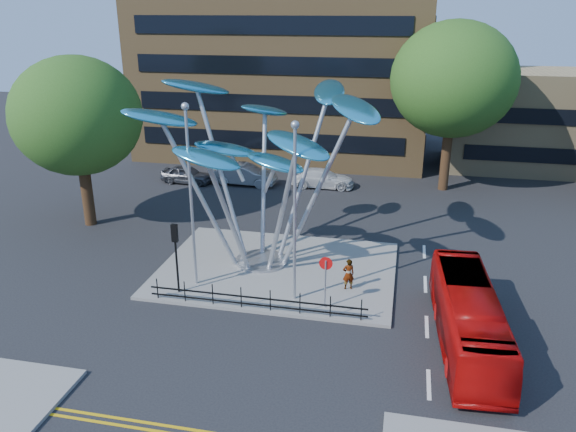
% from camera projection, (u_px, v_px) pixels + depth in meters
% --- Properties ---
extents(ground, '(120.00, 120.00, 0.00)m').
position_uv_depth(ground, '(268.00, 334.00, 23.45)').
color(ground, black).
rests_on(ground, ground).
extents(traffic_island, '(12.00, 9.00, 0.15)m').
position_uv_depth(traffic_island, '(277.00, 269.00, 29.12)').
color(traffic_island, slate).
rests_on(traffic_island, ground).
extents(low_building_near, '(15.00, 8.00, 8.00)m').
position_uv_depth(low_building_near, '(543.00, 120.00, 46.39)').
color(low_building_near, tan).
rests_on(low_building_near, ground).
extents(tree_right, '(8.80, 8.80, 12.11)m').
position_uv_depth(tree_right, '(454.00, 80.00, 39.21)').
color(tree_right, black).
rests_on(tree_right, ground).
extents(tree_left, '(7.60, 7.60, 10.32)m').
position_uv_depth(tree_left, '(77.00, 116.00, 32.96)').
color(tree_left, black).
rests_on(tree_left, ground).
extents(leaf_sculpture, '(12.72, 9.54, 9.51)m').
position_uv_depth(leaf_sculpture, '(259.00, 136.00, 27.56)').
color(leaf_sculpture, '#9EA0A5').
rests_on(leaf_sculpture, traffic_island).
extents(street_lamp_left, '(0.36, 0.36, 8.80)m').
position_uv_depth(street_lamp_left, '(190.00, 181.00, 25.66)').
color(street_lamp_left, '#9EA0A5').
rests_on(street_lamp_left, traffic_island).
extents(street_lamp_right, '(0.36, 0.36, 8.30)m').
position_uv_depth(street_lamp_right, '(295.00, 197.00, 24.31)').
color(street_lamp_right, '#9EA0A5').
rests_on(street_lamp_right, traffic_island).
extents(traffic_light_island, '(0.28, 0.18, 3.42)m').
position_uv_depth(traffic_light_island, '(175.00, 244.00, 25.80)').
color(traffic_light_island, black).
rests_on(traffic_light_island, traffic_island).
extents(no_entry_sign_island, '(0.60, 0.10, 2.45)m').
position_uv_depth(no_entry_sign_island, '(326.00, 274.00, 24.73)').
color(no_entry_sign_island, '#9EA0A5').
rests_on(no_entry_sign_island, traffic_island).
extents(pedestrian_railing_front, '(10.00, 0.06, 1.00)m').
position_uv_depth(pedestrian_railing_front, '(256.00, 301.00, 25.01)').
color(pedestrian_railing_front, black).
rests_on(pedestrian_railing_front, traffic_island).
extents(red_bus, '(2.67, 9.07, 2.49)m').
position_uv_depth(red_bus, '(468.00, 317.00, 22.39)').
color(red_bus, '#B30908').
rests_on(red_bus, ground).
extents(pedestrian, '(0.66, 0.55, 1.55)m').
position_uv_depth(pedestrian, '(348.00, 274.00, 26.66)').
color(pedestrian, gray).
rests_on(pedestrian, traffic_island).
extents(parked_car_left, '(4.09, 1.88, 1.36)m').
position_uv_depth(parked_car_left, '(187.00, 174.00, 43.28)').
color(parked_car_left, '#414349').
rests_on(parked_car_left, ground).
extents(parked_car_mid, '(4.89, 1.86, 1.59)m').
position_uv_depth(parked_car_mid, '(245.00, 174.00, 42.87)').
color(parked_car_mid, '#929599').
rests_on(parked_car_mid, ground).
extents(parked_car_right, '(4.81, 2.09, 1.38)m').
position_uv_depth(parked_car_right, '(323.00, 178.00, 42.30)').
color(parked_car_right, silver).
rests_on(parked_car_right, ground).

